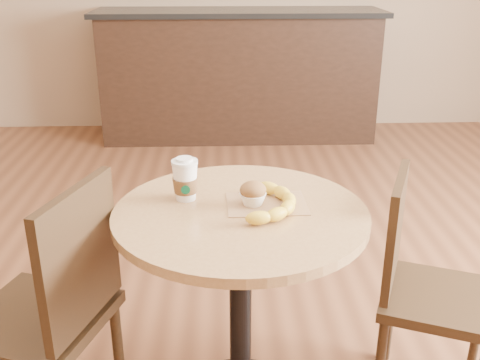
{
  "coord_description": "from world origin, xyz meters",
  "views": [
    {
      "loc": [
        -0.16,
        -1.45,
        1.46
      ],
      "look_at": [
        -0.1,
        0.09,
        0.83
      ],
      "focal_mm": 42.0,
      "sensor_mm": 36.0,
      "label": 1
    }
  ],
  "objects_px": {
    "chair_left": "(53,310)",
    "chair_right": "(422,284)",
    "muffin": "(253,193)",
    "cafe_table": "(240,268)",
    "coffee_cup": "(185,181)",
    "banana": "(273,202)"
  },
  "relations": [
    {
      "from": "chair_left",
      "to": "chair_right",
      "type": "xyz_separation_m",
      "value": [
        1.15,
        0.16,
        -0.04
      ]
    },
    {
      "from": "chair_right",
      "to": "muffin",
      "type": "bearing_deg",
      "value": 114.54
    },
    {
      "from": "chair_right",
      "to": "muffin",
      "type": "distance_m",
      "value": 0.66
    },
    {
      "from": "chair_left",
      "to": "chair_right",
      "type": "bearing_deg",
      "value": 116.01
    },
    {
      "from": "chair_left",
      "to": "muffin",
      "type": "bearing_deg",
      "value": 121.0
    },
    {
      "from": "cafe_table",
      "to": "coffee_cup",
      "type": "relative_size",
      "value": 5.63
    },
    {
      "from": "cafe_table",
      "to": "coffee_cup",
      "type": "distance_m",
      "value": 0.32
    },
    {
      "from": "chair_left",
      "to": "muffin",
      "type": "distance_m",
      "value": 0.68
    },
    {
      "from": "chair_right",
      "to": "banana",
      "type": "bearing_deg",
      "value": 118.01
    },
    {
      "from": "cafe_table",
      "to": "coffee_cup",
      "type": "xyz_separation_m",
      "value": [
        -0.17,
        0.09,
        0.26
      ]
    },
    {
      "from": "muffin",
      "to": "banana",
      "type": "distance_m",
      "value": 0.07
    },
    {
      "from": "cafe_table",
      "to": "chair_right",
      "type": "relative_size",
      "value": 0.93
    },
    {
      "from": "cafe_table",
      "to": "chair_left",
      "type": "distance_m",
      "value": 0.57
    },
    {
      "from": "chair_left",
      "to": "coffee_cup",
      "type": "bearing_deg",
      "value": 134.05
    },
    {
      "from": "chair_right",
      "to": "banana",
      "type": "distance_m",
      "value": 0.6
    },
    {
      "from": "cafe_table",
      "to": "muffin",
      "type": "xyz_separation_m",
      "value": [
        0.04,
        0.03,
        0.24
      ]
    },
    {
      "from": "chair_left",
      "to": "chair_right",
      "type": "distance_m",
      "value": 1.17
    },
    {
      "from": "chair_right",
      "to": "coffee_cup",
      "type": "relative_size",
      "value": 6.03
    },
    {
      "from": "cafe_table",
      "to": "banana",
      "type": "relative_size",
      "value": 2.64
    },
    {
      "from": "cafe_table",
      "to": "muffin",
      "type": "bearing_deg",
      "value": 41.04
    },
    {
      "from": "chair_left",
      "to": "banana",
      "type": "bearing_deg",
      "value": 117.5
    },
    {
      "from": "cafe_table",
      "to": "chair_left",
      "type": "bearing_deg",
      "value": -169.8
    }
  ]
}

